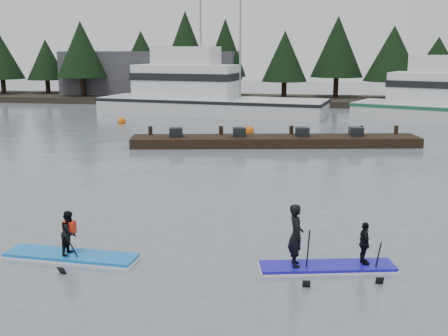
% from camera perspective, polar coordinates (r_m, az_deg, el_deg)
% --- Properties ---
extents(ground, '(160.00, 160.00, 0.00)m').
position_cam_1_polar(ground, '(14.83, -3.84, -8.98)').
color(ground, slate).
rests_on(ground, ground).
extents(far_shore, '(70.00, 8.00, 0.60)m').
position_cam_1_polar(far_shore, '(55.78, 6.09, 6.85)').
color(far_shore, '#2D281E').
rests_on(far_shore, ground).
extents(treeline, '(60.00, 4.00, 8.00)m').
position_cam_1_polar(treeline, '(55.81, 6.09, 6.55)').
color(treeline, black).
rests_on(treeline, ground).
extents(waterfront_building, '(18.00, 6.00, 5.00)m').
position_cam_1_polar(waterfront_building, '(60.05, -7.37, 9.29)').
color(waterfront_building, '#4C4C51').
rests_on(waterfront_building, ground).
extents(fishing_boat_large, '(18.91, 7.86, 10.28)m').
position_cam_1_polar(fishing_boat_large, '(46.12, -1.92, 6.44)').
color(fishing_boat_large, silver).
rests_on(fishing_boat_large, ground).
extents(floating_dock, '(16.00, 4.99, 0.53)m').
position_cam_1_polar(floating_dock, '(31.33, 5.22, 2.74)').
color(floating_dock, black).
rests_on(floating_dock, ground).
extents(buoy_a, '(0.59, 0.59, 0.59)m').
position_cam_1_polar(buoy_a, '(41.18, -10.34, 4.46)').
color(buoy_a, '#E35A0B').
rests_on(buoy_a, ground).
extents(buoy_b, '(0.61, 0.61, 0.61)m').
position_cam_1_polar(buoy_b, '(35.91, 2.59, 3.55)').
color(buoy_b, '#E35A0B').
rests_on(buoy_b, ground).
extents(paddleboard_solo, '(3.51, 1.18, 1.77)m').
position_cam_1_polar(paddleboard_solo, '(15.10, -15.33, -7.61)').
color(paddleboard_solo, blue).
rests_on(paddleboard_solo, ground).
extents(paddleboard_duo, '(3.39, 1.55, 2.20)m').
position_cam_1_polar(paddleboard_duo, '(14.03, 10.01, -8.10)').
color(paddleboard_duo, '#1A14BC').
rests_on(paddleboard_duo, ground).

